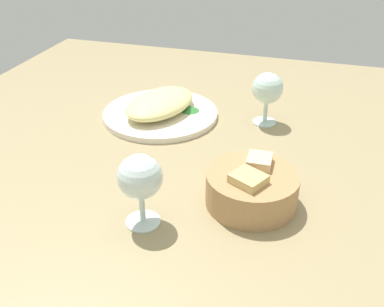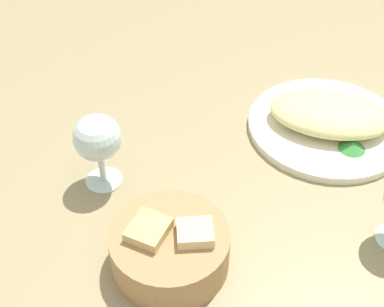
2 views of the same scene
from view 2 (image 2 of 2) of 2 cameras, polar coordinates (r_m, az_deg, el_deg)
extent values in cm
cube|color=#9B8A61|center=(83.62, 4.59, -4.62)|extent=(140.00, 140.00, 2.00)
cylinder|color=white|center=(96.30, 14.40, 2.87)|extent=(27.80, 27.80, 1.40)
ellipsoid|color=#E5DA8A|center=(94.56, 14.69, 4.20)|extent=(23.43, 18.27, 4.32)
cone|color=#398C3B|center=(91.29, 17.01, 0.83)|extent=(4.56, 4.56, 1.38)
cylinder|color=tan|center=(71.68, -2.41, -10.30)|extent=(16.08, 16.08, 6.10)
cube|color=tan|center=(70.48, -4.65, -9.22)|extent=(6.71, 6.93, 5.31)
cube|color=beige|center=(69.56, 0.33, -9.39)|extent=(4.79, 4.33, 4.70)
cylinder|color=silver|center=(85.24, -9.54, -2.80)|extent=(5.87, 5.87, 0.60)
cylinder|color=silver|center=(83.35, -9.75, -1.48)|extent=(1.00, 1.00, 4.87)
sphere|color=silver|center=(79.29, -10.26, 1.70)|extent=(7.34, 7.34, 7.34)
camera|label=1|loc=(0.75, -64.55, 9.91)|focal=41.77mm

